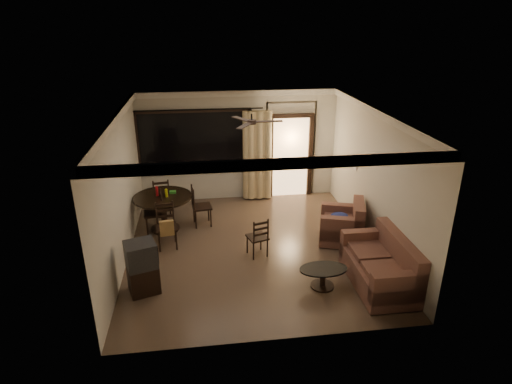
{
  "coord_description": "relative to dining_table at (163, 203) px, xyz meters",
  "views": [
    {
      "loc": [
        -0.96,
        -7.71,
        4.43
      ],
      "look_at": [
        0.11,
        0.2,
        1.17
      ],
      "focal_mm": 30.0,
      "sensor_mm": 36.0,
      "label": 1
    }
  ],
  "objects": [
    {
      "name": "armchair",
      "position": [
        3.8,
        -1.06,
        -0.26
      ],
      "size": [
        1.1,
        1.1,
        0.88
      ],
      "rotation": [
        0.0,
        0.0,
        -0.3
      ],
      "color": "#492722",
      "rests_on": "ground"
    },
    {
      "name": "dining_chair_east",
      "position": [
        0.83,
        0.1,
        -0.35
      ],
      "size": [
        0.47,
        0.47,
        0.95
      ],
      "rotation": [
        0.0,
        0.0,
        1.7
      ],
      "color": "black",
      "rests_on": "ground"
    },
    {
      "name": "dining_chair_south",
      "position": [
        0.11,
        -0.85,
        -0.32
      ],
      "size": [
        0.47,
        0.52,
        0.95
      ],
      "rotation": [
        0.0,
        0.0,
        0.13
      ],
      "color": "black",
      "rests_on": "ground"
    },
    {
      "name": "side_chair",
      "position": [
        1.91,
        -1.42,
        -0.38
      ],
      "size": [
        0.47,
        0.47,
        0.84
      ],
      "rotation": [
        0.0,
        0.0,
        3.44
      ],
      "color": "black",
      "rests_on": "ground"
    },
    {
      "name": "dining_chair_west",
      "position": [
        -0.2,
        -0.11,
        -0.35
      ],
      "size": [
        0.47,
        0.47,
        0.95
      ],
      "rotation": [
        0.0,
        0.0,
        -1.44
      ],
      "color": "black",
      "rests_on": "ground"
    },
    {
      "name": "coffee_table",
      "position": [
        2.9,
        -2.65,
        -0.38
      ],
      "size": [
        0.85,
        0.51,
        0.37
      ],
      "rotation": [
        0.0,
        0.0,
        0.04
      ],
      "color": "black",
      "rests_on": "ground"
    },
    {
      "name": "dining_table",
      "position": [
        0.0,
        0.0,
        0.0
      ],
      "size": [
        1.28,
        1.28,
        1.02
      ],
      "rotation": [
        0.0,
        0.0,
        0.13
      ],
      "color": "black",
      "rests_on": "ground"
    },
    {
      "name": "tv_cabinet",
      "position": [
        -0.21,
        -2.36,
        -0.15
      ],
      "size": [
        0.61,
        0.58,
        0.95
      ],
      "rotation": [
        0.0,
        0.0,
        0.32
      ],
      "color": "black",
      "rests_on": "ground"
    },
    {
      "name": "sofa",
      "position": [
        3.95,
        -2.71,
        -0.27
      ],
      "size": [
        0.9,
        1.69,
        0.9
      ],
      "rotation": [
        0.0,
        0.0,
        -0.01
      ],
      "color": "#492722",
      "rests_on": "ground"
    },
    {
      "name": "ground",
      "position": [
        1.84,
        -1.12,
        -0.63
      ],
      "size": [
        5.5,
        5.5,
        0.0
      ],
      "primitive_type": "plane",
      "color": "#7F6651",
      "rests_on": "ground"
    },
    {
      "name": "room_shell",
      "position": [
        2.43,
        0.65,
        1.2
      ],
      "size": [
        5.5,
        6.7,
        5.5
      ],
      "color": "beige",
      "rests_on": "ground"
    },
    {
      "name": "dining_chair_north",
      "position": [
        -0.1,
        0.78,
        -0.35
      ],
      "size": [
        0.47,
        0.47,
        0.95
      ],
      "rotation": [
        0.0,
        0.0,
        3.27
      ],
      "color": "black",
      "rests_on": "ground"
    }
  ]
}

